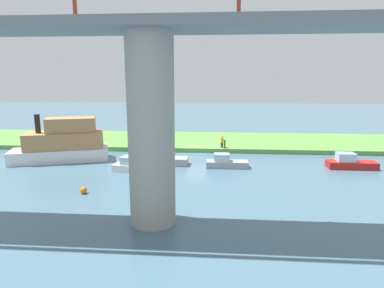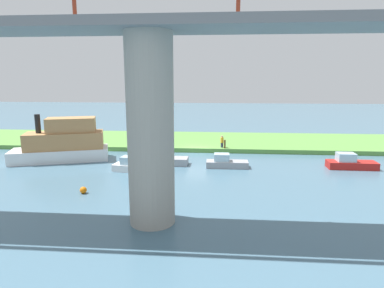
{
  "view_description": "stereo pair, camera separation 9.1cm",
  "coord_description": "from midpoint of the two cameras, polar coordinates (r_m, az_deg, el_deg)",
  "views": [
    {
      "loc": [
        -2.43,
        36.64,
        8.25
      ],
      "look_at": [
        0.07,
        5.0,
        2.0
      ],
      "focal_mm": 30.88,
      "sensor_mm": 36.0,
      "label": 1
    },
    {
      "loc": [
        -2.52,
        36.64,
        8.25
      ],
      "look_at": [
        0.07,
        5.0,
        2.0
      ],
      "focal_mm": 30.88,
      "sensor_mm": 36.0,
      "label": 2
    }
  ],
  "objects": [
    {
      "name": "bridge_span",
      "position": [
        18.59,
        -7.65,
        20.35
      ],
      "size": [
        67.16,
        4.3,
        3.25
      ],
      "color": "slate",
      "rests_on": "bridge_pylon"
    },
    {
      "name": "grassy_bank",
      "position": [
        43.46,
        1.17,
        0.53
      ],
      "size": [
        80.0,
        12.0,
        0.5
      ],
      "primitive_type": "cube",
      "color": "#5B9342",
      "rests_on": "ground"
    },
    {
      "name": "ground_plane",
      "position": [
        37.64,
        0.64,
        -1.52
      ],
      "size": [
        160.0,
        160.0,
        0.0
      ],
      "primitive_type": "plane",
      "color": "#476B7F"
    },
    {
      "name": "marker_buoy",
      "position": [
        25.71,
        -18.32,
        -7.58
      ],
      "size": [
        0.5,
        0.5,
        0.5
      ],
      "primitive_type": "sphere",
      "color": "orange",
      "rests_on": "ground"
    },
    {
      "name": "bridge_pylon",
      "position": [
        18.56,
        -7.19,
        2.15
      ],
      "size": [
        2.63,
        2.63,
        10.76
      ],
      "primitive_type": "cylinder",
      "color": "#9E998E",
      "rests_on": "ground"
    },
    {
      "name": "motorboat_white",
      "position": [
        34.39,
        25.57,
        -2.95
      ],
      "size": [
        4.44,
        1.65,
        1.47
      ],
      "color": "red",
      "rests_on": "ground"
    },
    {
      "name": "motorboat_red",
      "position": [
        31.58,
        5.77,
        -3.18
      ],
      "size": [
        3.97,
        1.47,
        1.32
      ],
      "color": "#99999E",
      "rests_on": "ground"
    },
    {
      "name": "pontoon_yellow",
      "position": [
        30.59,
        -10.1,
        -3.76
      ],
      "size": [
        4.19,
        2.04,
        1.34
      ],
      "color": "white",
      "rests_on": "ground"
    },
    {
      "name": "mooring_post",
      "position": [
        37.8,
        5.59,
        -0.01
      ],
      "size": [
        0.2,
        0.2,
        0.96
      ],
      "primitive_type": "cylinder",
      "color": "brown",
      "rests_on": "grassy_bank"
    },
    {
      "name": "person_on_bank",
      "position": [
        38.16,
        5.11,
        0.45
      ],
      "size": [
        0.39,
        0.39,
        1.39
      ],
      "color": "#2D334C",
      "rests_on": "grassy_bank"
    },
    {
      "name": "skiff_small",
      "position": [
        32.57,
        -5.03,
        -2.61
      ],
      "size": [
        4.52,
        1.68,
        1.5
      ],
      "color": "#99999E",
      "rests_on": "ground"
    },
    {
      "name": "riverboat_paddlewheel",
      "position": [
        36.25,
        -21.48,
        0.09
      ],
      "size": [
        9.96,
        5.92,
        4.83
      ],
      "color": "white",
      "rests_on": "ground"
    }
  ]
}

